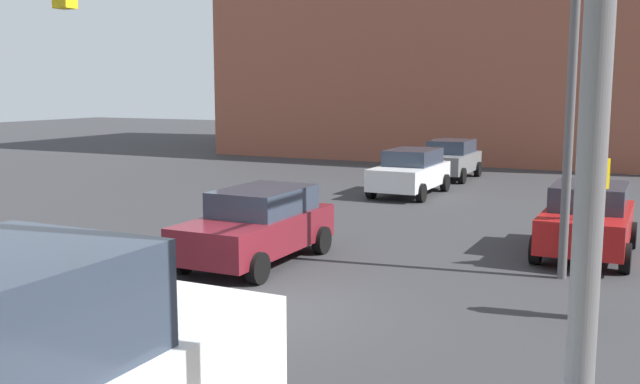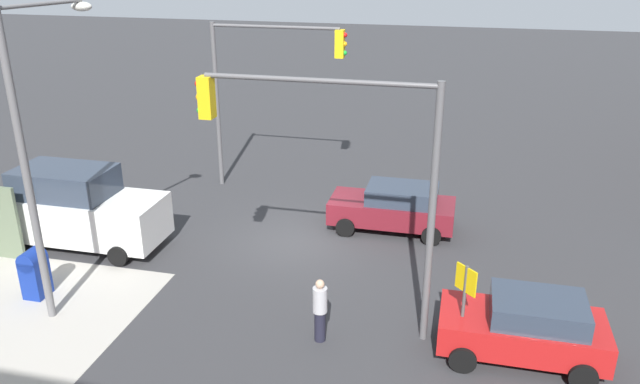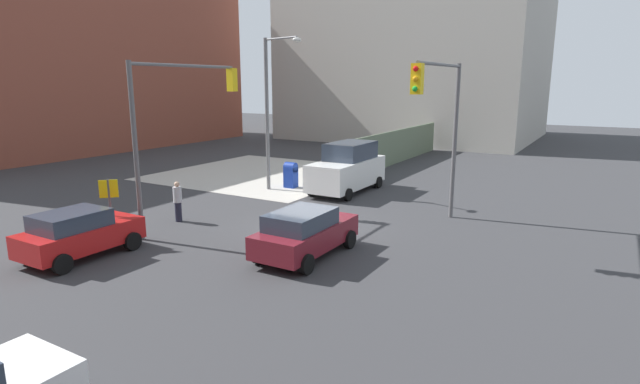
% 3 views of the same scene
% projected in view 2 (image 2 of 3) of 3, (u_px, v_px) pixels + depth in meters
% --- Properties ---
extents(ground_plane, '(120.00, 120.00, 0.00)m').
position_uv_depth(ground_plane, '(298.00, 242.00, 20.73)').
color(ground_plane, '#333335').
extents(traffic_signal_nw_corner, '(5.78, 0.36, 6.50)m').
position_uv_depth(traffic_signal_nw_corner, '(339.00, 156.00, 14.45)').
color(traffic_signal_nw_corner, '#59595B').
rests_on(traffic_signal_nw_corner, ground).
extents(traffic_signal_se_corner, '(5.27, 0.36, 6.50)m').
position_uv_depth(traffic_signal_se_corner, '(264.00, 74.00, 23.62)').
color(traffic_signal_se_corner, '#59595B').
rests_on(traffic_signal_se_corner, ground).
extents(street_lamp_corner, '(0.97, 2.61, 8.00)m').
position_uv_depth(street_lamp_corner, '(34.00, 143.00, 15.18)').
color(street_lamp_corner, slate).
rests_on(street_lamp_corner, ground).
extents(warning_sign_two_way, '(0.48, 0.48, 2.40)m').
position_uv_depth(warning_sign_two_way, '(464.00, 295.00, 14.46)').
color(warning_sign_two_way, '#4C4C4C').
rests_on(warning_sign_two_way, ground).
extents(mailbox_blue, '(0.56, 0.64, 1.43)m').
position_uv_depth(mailbox_blue, '(34.00, 272.00, 17.28)').
color(mailbox_blue, navy).
rests_on(mailbox_blue, ground).
extents(coupe_maroon, '(4.23, 2.02, 1.62)m').
position_uv_depth(coupe_maroon, '(394.00, 207.00, 21.32)').
color(coupe_maroon, maroon).
rests_on(coupe_maroon, ground).
extents(coupe_red, '(3.84, 2.02, 1.62)m').
position_uv_depth(coupe_red, '(525.00, 327.00, 14.67)').
color(coupe_red, '#B21919').
rests_on(coupe_red, ground).
extents(van_white_delivery, '(5.40, 2.32, 2.62)m').
position_uv_depth(van_white_delivery, '(78.00, 208.00, 20.12)').
color(van_white_delivery, white).
rests_on(van_white_delivery, ground).
extents(pedestrian_crossing, '(0.36, 0.36, 1.71)m').
position_uv_depth(pedestrian_crossing, '(320.00, 309.00, 15.27)').
color(pedestrian_crossing, '#B2B2B7').
rests_on(pedestrian_crossing, ground).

